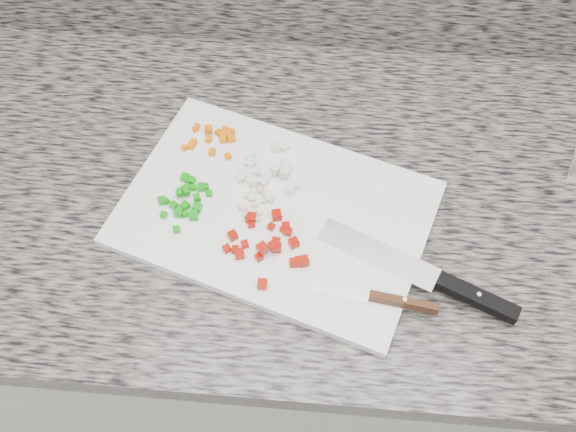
# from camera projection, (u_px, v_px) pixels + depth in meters

# --- Properties ---
(cabinet) EXTENTS (3.92, 0.62, 0.86)m
(cabinet) POSITION_uv_depth(u_px,v_px,m) (327.00, 313.00, 1.35)
(cabinet) COLOR beige
(cabinet) RESTS_ON ground
(countertop) EXTENTS (3.96, 0.64, 0.04)m
(countertop) POSITION_uv_depth(u_px,v_px,m) (343.00, 196.00, 0.96)
(countertop) COLOR slate
(countertop) RESTS_ON cabinet
(cutting_board) EXTENTS (0.49, 0.40, 0.01)m
(cutting_board) POSITION_uv_depth(u_px,v_px,m) (275.00, 213.00, 0.92)
(cutting_board) COLOR white
(cutting_board) RESTS_ON countertop
(carrot_pile) EXTENTS (0.08, 0.06, 0.02)m
(carrot_pile) POSITION_uv_depth(u_px,v_px,m) (215.00, 137.00, 0.97)
(carrot_pile) COLOR orange
(carrot_pile) RESTS_ON cutting_board
(onion_pile) EXTENTS (0.09, 0.11, 0.02)m
(onion_pile) POSITION_uv_depth(u_px,v_px,m) (267.00, 172.00, 0.94)
(onion_pile) COLOR silver
(onion_pile) RESTS_ON cutting_board
(green_pepper_pile) EXTENTS (0.08, 0.10, 0.02)m
(green_pepper_pile) POSITION_uv_depth(u_px,v_px,m) (185.00, 199.00, 0.91)
(green_pepper_pile) COLOR #0F940D
(green_pepper_pile) RESTS_ON cutting_board
(red_pepper_pile) EXTENTS (0.12, 0.12, 0.02)m
(red_pepper_pile) POSITION_uv_depth(u_px,v_px,m) (270.00, 243.00, 0.87)
(red_pepper_pile) COLOR #A00F02
(red_pepper_pile) RESTS_ON cutting_board
(garlic_pile) EXTENTS (0.05, 0.06, 0.01)m
(garlic_pile) POSITION_uv_depth(u_px,v_px,m) (254.00, 203.00, 0.91)
(garlic_pile) COLOR beige
(garlic_pile) RESTS_ON cutting_board
(chef_knife) EXTENTS (0.27, 0.14, 0.02)m
(chef_knife) POSITION_uv_depth(u_px,v_px,m) (442.00, 282.00, 0.85)
(chef_knife) COLOR silver
(chef_knife) RESTS_ON cutting_board
(paring_knife) EXTENTS (0.18, 0.04, 0.02)m
(paring_knife) POSITION_uv_depth(u_px,v_px,m) (386.00, 299.00, 0.83)
(paring_knife) COLOR silver
(paring_knife) RESTS_ON cutting_board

